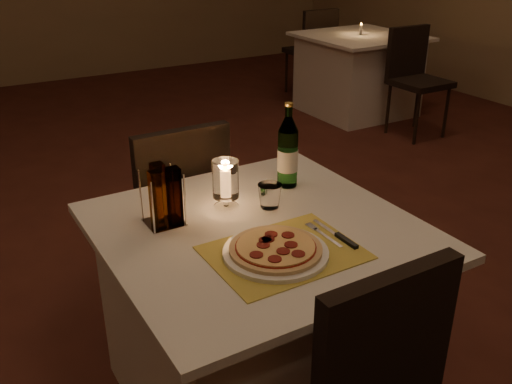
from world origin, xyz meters
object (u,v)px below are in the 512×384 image
hurricane_candle (226,181)px  tumbler (270,196)px  main_table (259,318)px  water_bottle (288,153)px  neighbor_table_right (358,74)px  pizza (276,248)px  chair_far (176,199)px  plate (276,253)px

hurricane_candle → tumbler: bearing=-27.5°
main_table → hurricane_candle: 0.50m
water_bottle → neighbor_table_right: 3.55m
pizza → neighbor_table_right: (2.79, 2.92, -0.39)m
water_bottle → neighbor_table_right: bearing=45.4°
chair_far → water_bottle: bearing=-60.9°
hurricane_candle → pizza: bearing=-93.8°
water_bottle → plate: bearing=-127.2°
plate → pizza: bearing=-116.3°
hurricane_candle → neighbor_table_right: size_ratio=0.18×
pizza → water_bottle: bearing=52.8°
tumbler → neighbor_table_right: 3.74m
water_bottle → neighbor_table_right: water_bottle is taller
neighbor_table_right → main_table: bearing=-135.0°
main_table → water_bottle: size_ratio=3.08×
tumbler → neighbor_table_right: bearing=45.0°
hurricane_candle → chair_far: bearing=87.2°
pizza → tumbler: size_ratio=3.26×
chair_far → water_bottle: 0.63m
water_bottle → neighbor_table_right: (2.47, 2.50, -0.50)m
pizza → neighbor_table_right: bearing=46.3°
tumbler → hurricane_candle: bearing=152.5°
tumbler → water_bottle: size_ratio=0.26×
pizza → neighbor_table_right: pizza is taller
pizza → hurricane_candle: (0.02, 0.36, 0.08)m
chair_far → main_table: bearing=-90.0°
chair_far → neighbor_table_right: bearing=36.5°
tumbler → water_bottle: 0.22m
plate → neighbor_table_right: bearing=46.3°
plate → hurricane_candle: hurricane_candle is taller
chair_far → hurricane_candle: 0.61m
chair_far → pizza: (-0.05, -0.89, 0.22)m
plate → tumbler: size_ratio=3.72×
plate → neighbor_table_right: (2.79, 2.92, -0.38)m
main_table → hurricane_candle: (-0.03, 0.18, 0.47)m
plate → chair_far: bearing=86.8°
plate → main_table: bearing=74.5°
plate → water_bottle: (0.32, 0.42, 0.12)m
hurricane_candle → plate: bearing=-93.8°
plate → hurricane_candle: (0.02, 0.36, 0.09)m
chair_far → pizza: bearing=-93.2°
hurricane_candle → neighbor_table_right: (2.76, 2.56, -0.47)m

